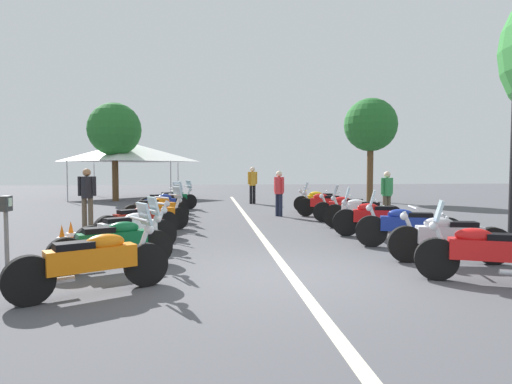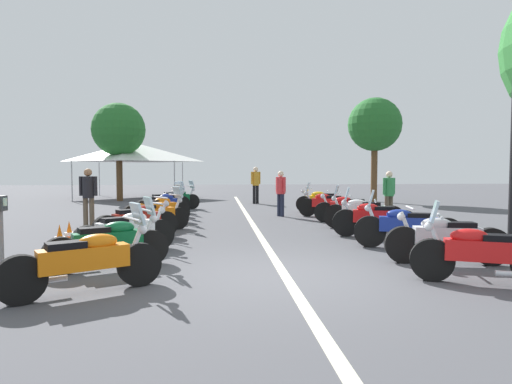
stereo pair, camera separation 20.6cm
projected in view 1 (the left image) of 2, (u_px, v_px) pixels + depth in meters
ground_plane at (291, 275)px, 6.86m from camera, size 80.00×80.00×0.00m
lane_centre_stripe at (254, 226)px, 12.72m from camera, size 27.08×0.16×0.01m
motorcycle_left_row_0 at (94, 260)px, 5.79m from camera, size 1.20×1.91×1.20m
motorcycle_left_row_1 at (115, 242)px, 7.24m from camera, size 1.11×1.90×1.19m
motorcycle_left_row_2 at (129, 231)px, 8.59m from camera, size 1.32×1.81×0.99m
motorcycle_left_row_3 at (139, 221)px, 10.12m from camera, size 1.35×1.78×1.01m
motorcycle_left_row_4 at (154, 215)px, 11.59m from camera, size 1.40×1.81×1.19m
motorcycle_left_row_5 at (157, 209)px, 13.08m from camera, size 1.34×1.90×1.21m
motorcycle_left_row_6 at (161, 205)px, 14.67m from camera, size 1.44×1.67×1.23m
motorcycle_left_row_7 at (164, 202)px, 16.06m from camera, size 1.18×1.79×1.21m
motorcycle_left_row_8 at (174, 199)px, 17.74m from camera, size 1.14×1.88×1.20m
motorcycle_right_row_0 at (484, 252)px, 6.37m from camera, size 0.99×1.89×1.21m
motorcycle_right_row_1 at (448, 237)px, 7.71m from camera, size 0.83×2.09×1.01m
motorcycle_right_row_2 at (408, 226)px, 9.20m from camera, size 0.97×2.14×1.23m
motorcycle_right_row_3 at (374, 217)px, 10.77m from camera, size 0.86×2.04×1.23m
motorcycle_right_row_4 at (362, 212)px, 12.19m from camera, size 1.02×2.10×1.23m
motorcycle_right_row_5 at (347, 208)px, 13.66m from camera, size 0.87×2.12×1.00m
motorcycle_right_row_6 at (325, 203)px, 15.27m from camera, size 0.92×1.98×1.21m
motorcycle_right_row_7 at (320, 201)px, 16.82m from camera, size 0.93×2.00×0.99m
parking_meter at (6, 223)px, 6.24m from camera, size 0.18×0.13×1.29m
traffic_cone_0 at (62, 241)px, 8.32m from camera, size 0.36×0.36×0.61m
traffic_cone_1 at (71, 237)px, 8.89m from camera, size 0.36×0.36×0.61m
bystander_0 at (87, 193)px, 12.55m from camera, size 0.32×0.53×1.69m
bystander_1 at (279, 190)px, 15.39m from camera, size 0.48×0.32×1.61m
bystander_2 at (387, 192)px, 14.26m from camera, size 0.32×0.49×1.60m
bystander_3 at (253, 182)px, 20.98m from camera, size 0.32×0.48×1.78m
roadside_tree_0 at (115, 130)px, 22.53m from camera, size 2.74×2.74×5.09m
roadside_tree_1 at (371, 125)px, 22.25m from camera, size 2.70×2.70×5.28m
event_tent at (129, 152)px, 24.88m from camera, size 5.76×5.76×3.20m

